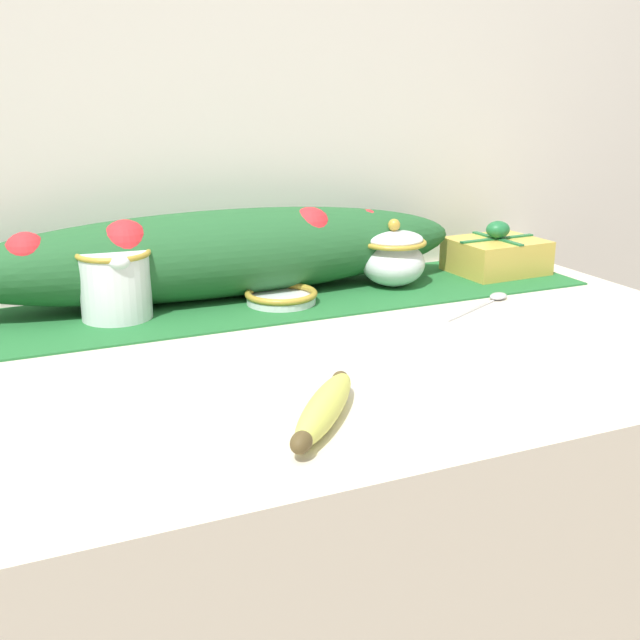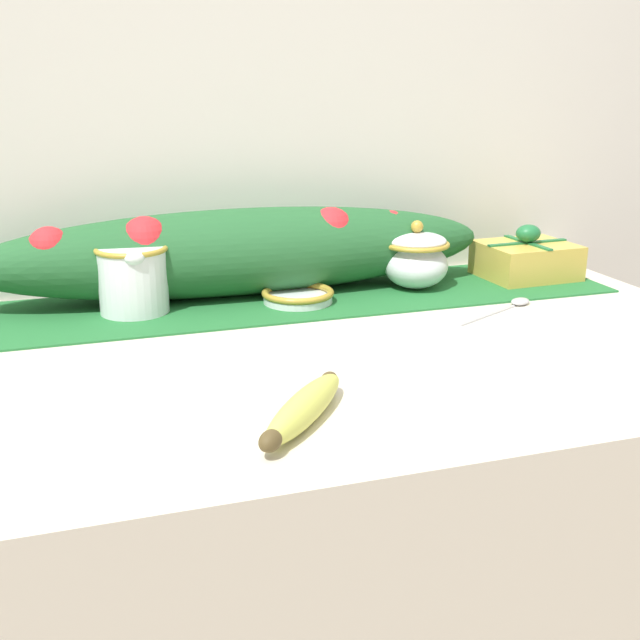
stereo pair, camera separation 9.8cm
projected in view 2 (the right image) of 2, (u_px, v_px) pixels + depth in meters
back_wall at (223, 119)px, 1.29m from camera, size 2.07×0.04×2.40m
table_runner at (249, 303)px, 1.23m from camera, size 1.17×0.24×0.00m
cream_pitcher at (133, 277)px, 1.17m from camera, size 0.11×0.12×0.10m
sugar_bowl at (416, 258)px, 1.30m from camera, size 0.11×0.11×0.11m
small_dish at (298, 296)px, 1.23m from camera, size 0.11×0.11×0.02m
banana at (304, 408)px, 0.81m from camera, size 0.14×0.16×0.03m
spoon at (515, 304)px, 1.22m from camera, size 0.16×0.09×0.01m
gift_box at (526, 259)px, 1.38m from camera, size 0.16×0.14×0.09m
poinsettia_garland at (241, 250)px, 1.26m from camera, size 0.82×0.15×0.14m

